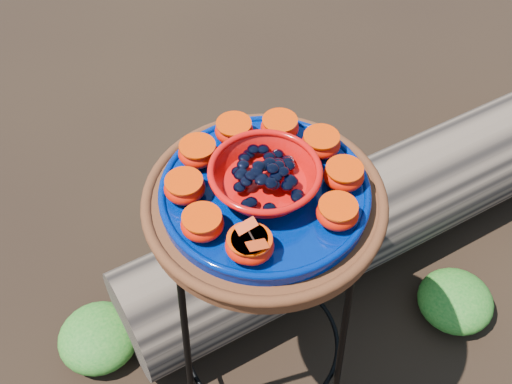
{
  "coord_description": "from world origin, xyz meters",
  "views": [
    {
      "loc": [
        -0.04,
        -0.8,
        1.69
      ],
      "look_at": [
        -0.02,
        0.0,
        0.76
      ],
      "focal_mm": 45.0,
      "sensor_mm": 36.0,
      "label": 1
    }
  ],
  "objects_px": {
    "red_bowl": "(265,179)",
    "driftwood_log": "(381,206)",
    "plant_stand": "(263,302)",
    "terracotta_saucer": "(264,204)",
    "cobalt_plate": "(265,194)"
  },
  "relations": [
    {
      "from": "cobalt_plate",
      "to": "red_bowl",
      "type": "distance_m",
      "value": 0.04
    },
    {
      "from": "cobalt_plate",
      "to": "red_bowl",
      "type": "relative_size",
      "value": 2.0
    },
    {
      "from": "cobalt_plate",
      "to": "driftwood_log",
      "type": "distance_m",
      "value": 0.83
    },
    {
      "from": "plant_stand",
      "to": "terracotta_saucer",
      "type": "xyz_separation_m",
      "value": [
        0.0,
        0.0,
        0.37
      ]
    },
    {
      "from": "plant_stand",
      "to": "red_bowl",
      "type": "bearing_deg",
      "value": 0.0
    },
    {
      "from": "cobalt_plate",
      "to": "red_bowl",
      "type": "bearing_deg",
      "value": 0.0
    },
    {
      "from": "red_bowl",
      "to": "driftwood_log",
      "type": "xyz_separation_m",
      "value": [
        0.39,
        0.44,
        -0.63
      ]
    },
    {
      "from": "plant_stand",
      "to": "terracotta_saucer",
      "type": "distance_m",
      "value": 0.37
    },
    {
      "from": "cobalt_plate",
      "to": "plant_stand",
      "type": "bearing_deg",
      "value": 0.0
    },
    {
      "from": "terracotta_saucer",
      "to": "driftwood_log",
      "type": "xyz_separation_m",
      "value": [
        0.39,
        0.44,
        -0.56
      ]
    },
    {
      "from": "cobalt_plate",
      "to": "driftwood_log",
      "type": "relative_size",
      "value": 0.24
    },
    {
      "from": "terracotta_saucer",
      "to": "red_bowl",
      "type": "relative_size",
      "value": 2.33
    },
    {
      "from": "red_bowl",
      "to": "driftwood_log",
      "type": "distance_m",
      "value": 0.86
    },
    {
      "from": "red_bowl",
      "to": "cobalt_plate",
      "type": "bearing_deg",
      "value": 0.0
    },
    {
      "from": "plant_stand",
      "to": "driftwood_log",
      "type": "height_order",
      "value": "plant_stand"
    }
  ]
}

